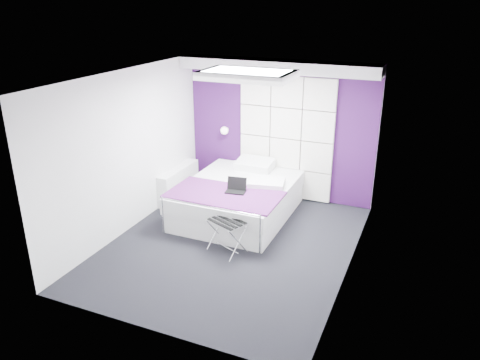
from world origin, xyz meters
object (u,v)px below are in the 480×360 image
object	(u,v)px
bed	(238,198)
luggage_rack	(227,236)
laptop	(237,188)
nightstand	(242,165)
radiator	(179,183)
wall_lamp	(225,130)

from	to	relation	value
bed	luggage_rack	size ratio (longest dim) A/B	4.27
luggage_rack	laptop	distance (m)	0.97
bed	nightstand	size ratio (longest dim) A/B	4.85
radiator	bed	world-z (taller)	bed
radiator	luggage_rack	distance (m)	2.27
bed	radiator	bearing A→B (deg)	168.96
luggage_rack	laptop	bearing A→B (deg)	126.72
wall_lamp	nightstand	size ratio (longest dim) A/B	0.33
radiator	laptop	size ratio (longest dim) A/B	3.74
radiator	nightstand	size ratio (longest dim) A/B	2.62
wall_lamp	luggage_rack	xyz separation A→B (m)	(1.07, -2.26, -0.96)
nightstand	laptop	world-z (taller)	laptop
nightstand	laptop	distance (m)	1.47
bed	luggage_rack	xyz separation A→B (m)	(0.35, -1.24, -0.07)
wall_lamp	nightstand	world-z (taller)	wall_lamp
nightstand	luggage_rack	bearing A→B (deg)	-72.39
bed	nightstand	bearing A→B (deg)	109.68
bed	luggage_rack	bearing A→B (deg)	-74.07
radiator	nightstand	distance (m)	1.26
wall_lamp	luggage_rack	distance (m)	2.68
radiator	laptop	xyz separation A→B (m)	(1.50, -0.66, 0.38)
nightstand	luggage_rack	distance (m)	2.35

